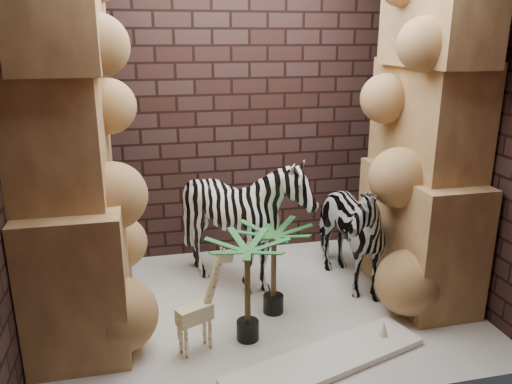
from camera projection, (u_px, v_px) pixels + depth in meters
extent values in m
plane|color=white|center=(260.00, 307.00, 4.32)|extent=(3.50, 3.50, 0.00)
plane|color=black|center=(232.00, 110.00, 5.04)|extent=(3.50, 0.00, 3.50)
plane|color=black|center=(314.00, 174.00, 2.71)|extent=(3.50, 0.00, 3.50)
plane|color=black|center=(15.00, 143.00, 3.51)|extent=(0.00, 3.00, 3.00)
plane|color=black|center=(464.00, 124.00, 4.25)|extent=(0.00, 3.00, 3.00)
imported|color=white|center=(343.00, 220.00, 4.54)|extent=(0.71, 1.13, 1.25)
imported|color=white|center=(244.00, 228.00, 4.50)|extent=(1.07, 1.31, 1.16)
cube|color=white|center=(326.00, 361.00, 3.56)|extent=(1.58, 0.83, 0.05)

